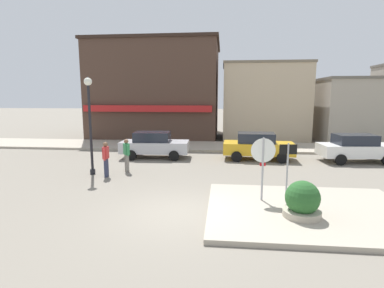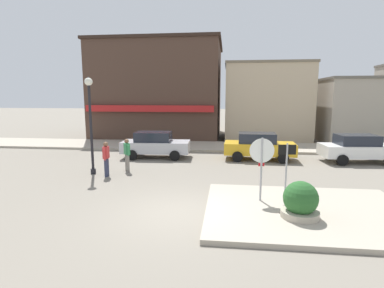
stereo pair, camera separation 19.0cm
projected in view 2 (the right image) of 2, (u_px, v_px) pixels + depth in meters
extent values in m
plane|color=gray|center=(177.00, 213.00, 9.45)|extent=(160.00, 160.00, 0.00)
cube|color=#A89E8C|center=(308.00, 212.00, 9.36)|extent=(6.40, 4.80, 0.15)
cube|color=#A89E8C|center=(206.00, 146.00, 21.64)|extent=(80.00, 4.00, 0.15)
cylinder|color=#9E9EA3|center=(261.00, 172.00, 10.02)|extent=(0.07, 0.07, 2.30)
cylinder|color=red|center=(262.00, 151.00, 9.93)|extent=(0.76, 0.08, 0.76)
cylinder|color=white|center=(262.00, 151.00, 9.91)|extent=(0.82, 0.08, 0.82)
cube|color=red|center=(261.00, 165.00, 10.00)|extent=(0.20, 0.03, 0.11)
cylinder|color=#9E9EA3|center=(286.00, 174.00, 10.16)|extent=(0.06, 0.06, 2.10)
cube|color=black|center=(287.00, 150.00, 10.04)|extent=(0.60, 0.07, 0.34)
cube|color=white|center=(287.00, 150.00, 10.04)|extent=(0.54, 0.06, 0.29)
cube|color=black|center=(287.00, 150.00, 10.05)|extent=(0.34, 0.04, 0.08)
cylinder|color=#ADA38E|center=(300.00, 216.00, 8.77)|extent=(1.10, 1.10, 0.35)
sphere|color=#285B28|center=(301.00, 198.00, 8.68)|extent=(1.00, 1.00, 1.00)
cylinder|color=black|center=(91.00, 130.00, 13.92)|extent=(0.12, 0.12, 4.20)
cylinder|color=black|center=(93.00, 171.00, 14.23)|extent=(0.24, 0.24, 0.24)
sphere|color=white|center=(89.00, 82.00, 13.58)|extent=(0.36, 0.36, 0.36)
cone|color=black|center=(88.00, 78.00, 13.55)|extent=(0.32, 0.32, 0.18)
cube|color=#B7B7BC|center=(156.00, 147.00, 17.94)|extent=(4.07, 1.88, 0.66)
cube|color=#1E232D|center=(153.00, 136.00, 17.85)|extent=(2.14, 1.49, 0.56)
cylinder|color=black|center=(178.00, 150.00, 18.75)|extent=(0.61, 0.21, 0.60)
cylinder|color=black|center=(175.00, 156.00, 17.07)|extent=(0.61, 0.21, 0.60)
cylinder|color=black|center=(139.00, 150.00, 18.92)|extent=(0.61, 0.21, 0.60)
cylinder|color=black|center=(132.00, 155.00, 17.25)|extent=(0.61, 0.21, 0.60)
cube|color=gold|center=(259.00, 148.00, 17.35)|extent=(4.07, 1.88, 0.66)
cube|color=#1E232D|center=(257.00, 138.00, 17.27)|extent=(2.14, 1.49, 0.56)
cylinder|color=black|center=(279.00, 153.00, 18.03)|extent=(0.61, 0.21, 0.60)
cylinder|color=black|center=(283.00, 158.00, 16.38)|extent=(0.61, 0.21, 0.60)
cylinder|color=black|center=(238.00, 151.00, 18.43)|extent=(0.61, 0.21, 0.60)
cylinder|color=black|center=(237.00, 157.00, 16.78)|extent=(0.61, 0.21, 0.60)
cube|color=white|center=(359.00, 151.00, 16.59)|extent=(4.13, 2.02, 0.66)
cube|color=#1E232D|center=(357.00, 140.00, 16.50)|extent=(2.19, 1.56, 0.56)
cylinder|color=black|center=(372.00, 154.00, 17.45)|extent=(0.61, 0.23, 0.60)
cylinder|color=black|center=(329.00, 154.00, 17.53)|extent=(0.61, 0.23, 0.60)
cylinder|color=black|center=(342.00, 160.00, 15.86)|extent=(0.61, 0.23, 0.60)
cylinder|color=gray|center=(127.00, 162.00, 14.76)|extent=(0.16, 0.16, 0.85)
cylinder|color=gray|center=(128.00, 163.00, 14.60)|extent=(0.16, 0.16, 0.85)
cube|color=#338C51|center=(127.00, 149.00, 14.57)|extent=(0.39, 0.42, 0.54)
sphere|color=brown|center=(127.00, 141.00, 14.51)|extent=(0.22, 0.22, 0.22)
cylinder|color=#338C51|center=(125.00, 149.00, 14.78)|extent=(0.13, 0.13, 0.52)
cylinder|color=#338C51|center=(128.00, 151.00, 14.38)|extent=(0.13, 0.13, 0.52)
cylinder|color=#2D334C|center=(106.00, 168.00, 13.65)|extent=(0.16, 0.16, 0.85)
cylinder|color=#2D334C|center=(107.00, 167.00, 13.83)|extent=(0.16, 0.16, 0.85)
cube|color=#D13838|center=(106.00, 152.00, 13.63)|extent=(0.26, 0.38, 0.54)
sphere|color=brown|center=(106.00, 144.00, 13.57)|extent=(0.22, 0.22, 0.22)
cylinder|color=#D13838|center=(104.00, 155.00, 13.41)|extent=(0.10, 0.10, 0.52)
cylinder|color=#D13838|center=(107.00, 153.00, 13.86)|extent=(0.10, 0.10, 0.52)
cube|color=#473328|center=(161.00, 92.00, 27.73)|extent=(10.82, 8.59, 8.12)
cube|color=#B21E1E|center=(149.00, 109.00, 23.59)|extent=(10.28, 0.40, 0.50)
cube|color=#2E211A|center=(160.00, 45.00, 27.07)|extent=(11.14, 8.85, 0.24)
cube|color=tan|center=(266.00, 103.00, 25.69)|extent=(6.92, 5.14, 6.19)
cube|color=#716452|center=(267.00, 65.00, 25.19)|extent=(7.05, 5.24, 0.20)
cube|color=#9E9384|center=(349.00, 111.00, 25.25)|extent=(5.11, 7.43, 4.90)
cube|color=#5E584F|center=(351.00, 80.00, 24.85)|extent=(5.21, 7.58, 0.20)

